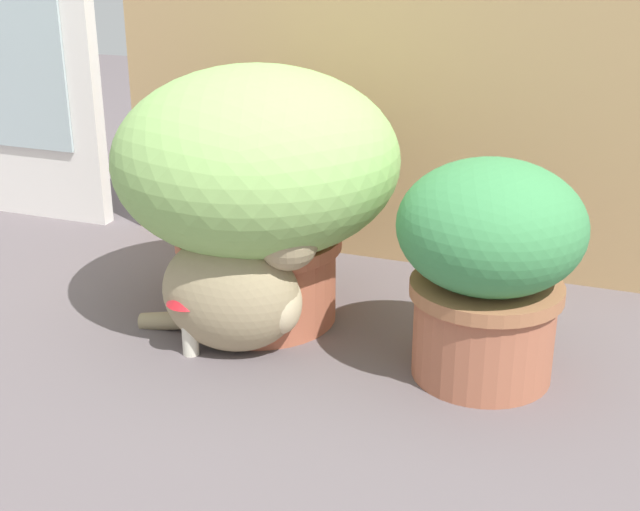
{
  "coord_description": "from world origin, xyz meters",
  "views": [
    {
      "loc": [
        0.63,
        -1.32,
        0.76
      ],
      "look_at": [
        0.11,
        0.06,
        0.18
      ],
      "focal_mm": 48.96,
      "sensor_mm": 36.0,
      "label": 1
    }
  ],
  "objects_px": {
    "mushroom_ornament_red": "(188,303)",
    "mushroom_ornament_pink": "(213,285)",
    "leafy_planter": "(488,261)",
    "grass_planter": "(257,177)",
    "cat": "(239,288)"
  },
  "relations": [
    {
      "from": "grass_planter",
      "to": "mushroom_ornament_red",
      "type": "distance_m",
      "value": 0.27
    },
    {
      "from": "leafy_planter",
      "to": "grass_planter",
      "type": "bearing_deg",
      "value": 170.2
    },
    {
      "from": "cat",
      "to": "mushroom_ornament_red",
      "type": "height_order",
      "value": "cat"
    },
    {
      "from": "cat",
      "to": "mushroom_ornament_red",
      "type": "distance_m",
      "value": 0.1
    },
    {
      "from": "mushroom_ornament_red",
      "to": "mushroom_ornament_pink",
      "type": "bearing_deg",
      "value": 72.84
    },
    {
      "from": "grass_planter",
      "to": "mushroom_ornament_pink",
      "type": "height_order",
      "value": "grass_planter"
    },
    {
      "from": "leafy_planter",
      "to": "mushroom_ornament_pink",
      "type": "xyz_separation_m",
      "value": [
        -0.49,
        -0.05,
        -0.1
      ]
    },
    {
      "from": "leafy_planter",
      "to": "mushroom_ornament_pink",
      "type": "height_order",
      "value": "leafy_planter"
    },
    {
      "from": "cat",
      "to": "mushroom_ornament_pink",
      "type": "relative_size",
      "value": 2.42
    },
    {
      "from": "leafy_planter",
      "to": "mushroom_ornament_red",
      "type": "distance_m",
      "value": 0.54
    },
    {
      "from": "leafy_planter",
      "to": "mushroom_ornament_pink",
      "type": "distance_m",
      "value": 0.51
    },
    {
      "from": "cat",
      "to": "mushroom_ornament_pink",
      "type": "xyz_separation_m",
      "value": [
        -0.06,
        0.01,
        -0.01
      ]
    },
    {
      "from": "mushroom_ornament_pink",
      "to": "grass_planter",
      "type": "bearing_deg",
      "value": 75.01
    },
    {
      "from": "grass_planter",
      "to": "leafy_planter",
      "type": "bearing_deg",
      "value": -9.8
    },
    {
      "from": "mushroom_ornament_red",
      "to": "mushroom_ornament_pink",
      "type": "relative_size",
      "value": 0.9
    }
  ]
}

